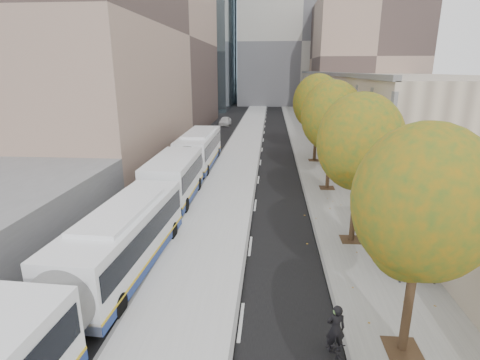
# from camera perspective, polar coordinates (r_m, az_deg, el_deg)

# --- Properties ---
(bus_platform) EXTENTS (4.25, 150.00, 0.15)m
(bus_platform) POSITION_cam_1_polar(r_m,az_deg,el_deg) (41.35, 0.25, 4.50)
(bus_platform) COLOR silver
(bus_platform) RESTS_ON ground
(sidewalk) EXTENTS (4.75, 150.00, 0.08)m
(sidewalk) POSITION_cam_1_polar(r_m,az_deg,el_deg) (41.52, 11.35, 4.18)
(sidewalk) COLOR gray
(sidewalk) RESTS_ON ground
(building_tan) EXTENTS (18.00, 92.00, 8.00)m
(building_tan) POSITION_cam_1_polar(r_m,az_deg,el_deg) (71.36, 18.24, 11.93)
(building_tan) COLOR gray
(building_tan) RESTS_ON ground
(building_midrise) EXTENTS (24.00, 46.00, 25.00)m
(building_midrise) POSITION_cam_1_polar(r_m,az_deg,el_deg) (51.32, -21.74, 19.68)
(building_midrise) COLOR tan
(building_midrise) RESTS_ON ground
(building_far_block) EXTENTS (30.00, 18.00, 30.00)m
(building_far_block) POSITION_cam_1_polar(r_m,az_deg,el_deg) (101.75, 9.01, 19.86)
(building_far_block) COLOR #ADA89D
(building_far_block) RESTS_ON ground
(bus_shelter) EXTENTS (1.90, 4.40, 2.53)m
(bus_shelter) POSITION_cam_1_polar(r_m,az_deg,el_deg) (18.67, 24.64, -5.34)
(bus_shelter) COLOR #383A3F
(bus_shelter) RESTS_ON sidewalk
(tree_b) EXTENTS (4.00, 4.00, 6.97)m
(tree_b) POSITION_cam_1_polar(r_m,az_deg,el_deg) (11.77, 26.16, -3.12)
(tree_b) COLOR #312013
(tree_b) RESTS_ON sidewalk
(tree_c) EXTENTS (4.20, 4.20, 7.28)m
(tree_c) POSITION_cam_1_polar(r_m,az_deg,el_deg) (19.14, 17.83, 5.47)
(tree_c) COLOR #312013
(tree_c) RESTS_ON sidewalk
(tree_d) EXTENTS (4.40, 4.40, 7.60)m
(tree_d) POSITION_cam_1_polar(r_m,az_deg,el_deg) (27.85, 13.83, 9.46)
(tree_d) COLOR #312013
(tree_d) RESTS_ON sidewalk
(tree_e) EXTENTS (4.60, 4.60, 7.92)m
(tree_e) POSITION_cam_1_polar(r_m,az_deg,el_deg) (36.71, 11.71, 11.51)
(tree_e) COLOR #312013
(tree_e) RESTS_ON sidewalk
(bus_near) EXTENTS (3.18, 16.98, 2.82)m
(bus_near) POSITION_cam_1_polar(r_m,az_deg,el_deg) (14.39, -23.45, -14.62)
(bus_near) COLOR white
(bus_near) RESTS_ON ground
(bus_far) EXTENTS (2.86, 18.33, 3.05)m
(bus_far) POSITION_cam_1_polar(r_m,az_deg,el_deg) (30.83, -7.56, 3.25)
(bus_far) COLOR white
(bus_far) RESTS_ON ground
(cyclist) EXTENTS (0.61, 1.60, 2.00)m
(cyclist) POSITION_cam_1_polar(r_m,az_deg,el_deg) (12.65, 14.22, -22.75)
(cyclist) COLOR black
(cyclist) RESTS_ON ground
(distant_car) EXTENTS (1.82, 4.19, 1.41)m
(distant_car) POSITION_cam_1_polar(r_m,az_deg,el_deg) (60.89, -2.29, 8.96)
(distant_car) COLOR silver
(distant_car) RESTS_ON ground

